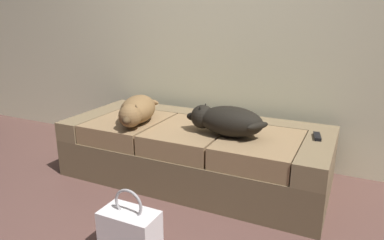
# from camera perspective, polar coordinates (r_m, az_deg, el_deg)

# --- Properties ---
(couch) EXTENTS (2.04, 0.88, 0.45)m
(couch) POSITION_cam_1_polar(r_m,az_deg,el_deg) (2.79, 0.46, -5.16)
(couch) COLOR brown
(couch) RESTS_ON ground
(dog_tan) EXTENTS (0.39, 0.59, 0.21)m
(dog_tan) POSITION_cam_1_polar(r_m,az_deg,el_deg) (2.76, -8.98, 1.62)
(dog_tan) COLOR brown
(dog_tan) RESTS_ON couch
(dog_dark) EXTENTS (0.62, 0.28, 0.21)m
(dog_dark) POSITION_cam_1_polar(r_m,az_deg,el_deg) (2.46, 5.54, -0.08)
(dog_dark) COLOR black
(dog_dark) RESTS_ON couch
(tv_remote) EXTENTS (0.07, 0.16, 0.02)m
(tv_remote) POSITION_cam_1_polar(r_m,az_deg,el_deg) (2.57, 19.73, -2.52)
(tv_remote) COLOR black
(tv_remote) RESTS_ON couch
(handbag) EXTENTS (0.32, 0.18, 0.38)m
(handbag) POSITION_cam_1_polar(r_m,az_deg,el_deg) (2.05, -10.08, -17.31)
(handbag) COLOR silver
(handbag) RESTS_ON ground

